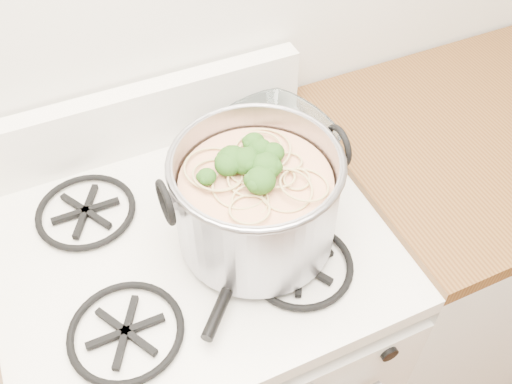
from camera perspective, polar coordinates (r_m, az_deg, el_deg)
name	(u,v)px	position (r m, az deg, el deg)	size (l,w,h in m)	color
gas_range	(205,349)	(1.54, -5.09, -15.40)	(0.76, 0.66, 0.92)	white
counter_right	(479,232)	(1.84, 21.39, -3.72)	(1.00, 0.65, 0.92)	silver
stock_pot	(256,200)	(1.04, 0.00, -0.85)	(0.34, 0.31, 0.21)	#95949C
spatula	(255,226)	(1.12, -0.08, -3.40)	(0.29, 0.31, 0.02)	black
glass_bowl	(272,147)	(1.26, 1.64, 4.49)	(0.10, 0.10, 0.03)	white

